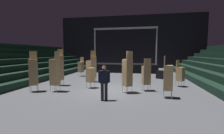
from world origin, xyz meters
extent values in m
cube|color=#515459|center=(0.00, 0.00, -0.05)|extent=(22.00, 30.00, 0.10)
cube|color=black|center=(0.00, 15.00, 4.00)|extent=(22.00, 0.30, 8.00)
cube|color=black|center=(-6.12, 1.00, 0.23)|extent=(0.75, 24.00, 0.45)
cube|color=black|center=(-6.88, 1.00, 0.68)|extent=(0.75, 24.00, 0.45)
cube|color=black|center=(-7.62, 1.00, 1.12)|extent=(0.75, 24.00, 0.45)
cube|color=black|center=(-8.38, 1.00, 1.57)|extent=(0.75, 24.00, 0.45)
cube|color=black|center=(6.12, 1.00, 0.23)|extent=(0.75, 24.00, 0.45)
cube|color=black|center=(0.00, 9.43, 0.48)|extent=(7.47, 2.83, 0.96)
cylinder|color=#9EA0A8|center=(-3.49, 8.27, 3.00)|extent=(0.16, 0.16, 4.07)
cylinder|color=#9EA0A8|center=(3.49, 8.27, 3.00)|extent=(0.16, 0.16, 4.07)
cube|color=#9EA0A8|center=(0.00, 8.27, 5.03)|extent=(7.17, 0.20, 0.20)
cylinder|color=black|center=(-3.24, 8.27, 4.81)|extent=(0.18, 0.18, 0.22)
cylinder|color=black|center=(-1.08, 8.27, 4.81)|extent=(0.18, 0.18, 0.22)
cylinder|color=black|center=(1.08, 8.27, 4.81)|extent=(0.18, 0.18, 0.22)
cylinder|color=black|center=(3.24, 8.27, 4.81)|extent=(0.18, 0.18, 0.22)
cylinder|color=black|center=(0.24, -2.25, 0.43)|extent=(0.15, 0.15, 0.85)
cylinder|color=black|center=(0.07, -2.30, 0.43)|extent=(0.15, 0.15, 0.85)
cube|color=silver|center=(0.17, -2.33, 1.15)|extent=(0.20, 0.14, 0.60)
cube|color=black|center=(0.16, -2.27, 1.15)|extent=(0.45, 0.33, 0.60)
cube|color=black|center=(0.19, -2.38, 1.23)|extent=(0.06, 0.03, 0.39)
cylinder|color=black|center=(0.38, -2.21, 1.17)|extent=(0.12, 0.12, 0.56)
cylinder|color=black|center=(-0.07, -2.33, 1.17)|extent=(0.12, 0.12, 0.56)
sphere|color=tan|center=(0.16, -2.27, 1.60)|extent=(0.20, 0.20, 0.20)
sphere|color=black|center=(0.16, -2.27, 1.65)|extent=(0.16, 0.16, 0.16)
cylinder|color=#B2B5BA|center=(4.75, 1.76, 0.20)|extent=(0.02, 0.02, 0.40)
cylinder|color=#B2B5BA|center=(4.51, 1.46, 0.20)|extent=(0.02, 0.02, 0.40)
cylinder|color=#B2B5BA|center=(4.45, 1.99, 0.20)|extent=(0.02, 0.02, 0.40)
cylinder|color=#B2B5BA|center=(4.21, 1.70, 0.20)|extent=(0.02, 0.02, 0.40)
cube|color=#A38456|center=(4.48, 1.73, 0.44)|extent=(0.62, 0.62, 0.08)
cube|color=#A38456|center=(4.48, 1.73, 0.53)|extent=(0.62, 0.62, 0.08)
cube|color=#A38456|center=(4.48, 1.73, 0.61)|extent=(0.62, 0.62, 0.08)
cube|color=#A38456|center=(4.48, 1.73, 0.70)|extent=(0.62, 0.62, 0.08)
cube|color=#A38456|center=(4.48, 1.73, 0.78)|extent=(0.62, 0.62, 0.08)
cube|color=#A38456|center=(4.48, 1.73, 0.87)|extent=(0.62, 0.62, 0.08)
cube|color=#A38456|center=(4.48, 1.73, 0.95)|extent=(0.62, 0.62, 0.08)
cube|color=#A38456|center=(4.48, 1.73, 1.04)|extent=(0.62, 0.62, 0.08)
cube|color=#A38456|center=(4.48, 1.73, 1.12)|extent=(0.62, 0.62, 0.08)
cube|color=#A38456|center=(4.48, 1.73, 1.21)|extent=(0.62, 0.62, 0.08)
cube|color=#A38456|center=(4.48, 1.73, 1.29)|extent=(0.62, 0.62, 0.08)
cube|color=#A38456|center=(4.33, 1.85, 1.56)|extent=(0.29, 0.35, 0.46)
cylinder|color=#B2B5BA|center=(0.84, -0.58, 0.20)|extent=(0.02, 0.02, 0.40)
cylinder|color=#B2B5BA|center=(1.11, -0.32, 0.20)|extent=(0.02, 0.02, 0.40)
cylinder|color=#B2B5BA|center=(1.09, -0.85, 0.20)|extent=(0.02, 0.02, 0.40)
cylinder|color=#B2B5BA|center=(1.37, -0.60, 0.20)|extent=(0.02, 0.02, 0.40)
cube|color=#A38456|center=(1.10, -0.59, 0.44)|extent=(0.62, 0.62, 0.08)
cube|color=#A38456|center=(1.10, -0.59, 0.53)|extent=(0.62, 0.62, 0.08)
cube|color=#A38456|center=(1.10, -0.59, 0.61)|extent=(0.62, 0.62, 0.08)
cube|color=#A38456|center=(1.10, -0.59, 0.70)|extent=(0.62, 0.62, 0.08)
cube|color=#A38456|center=(1.10, -0.59, 0.78)|extent=(0.62, 0.62, 0.08)
cube|color=#A38456|center=(1.10, -0.59, 0.87)|extent=(0.62, 0.62, 0.08)
cube|color=#A38456|center=(1.10, -0.59, 0.95)|extent=(0.62, 0.62, 0.08)
cube|color=#A38456|center=(1.10, -0.59, 1.04)|extent=(0.62, 0.62, 0.08)
cube|color=#A38456|center=(1.10, -0.59, 1.12)|extent=(0.62, 0.62, 0.08)
cube|color=#A38456|center=(1.10, -0.59, 1.21)|extent=(0.62, 0.62, 0.08)
cube|color=#A38456|center=(1.10, -0.59, 1.29)|extent=(0.62, 0.62, 0.08)
cube|color=#A38456|center=(1.10, -0.59, 1.38)|extent=(0.62, 0.62, 0.08)
cube|color=#A38456|center=(1.10, -0.59, 1.46)|extent=(0.62, 0.62, 0.08)
cube|color=#A38456|center=(1.10, -0.59, 1.55)|extent=(0.62, 0.62, 0.08)
cube|color=#A38456|center=(1.10, -0.59, 1.63)|extent=(0.62, 0.62, 0.08)
cube|color=#A38456|center=(1.10, -0.59, 1.72)|extent=(0.62, 0.62, 0.08)
cube|color=#A38456|center=(1.10, -0.59, 1.80)|extent=(0.62, 0.62, 0.08)
cube|color=#A38456|center=(1.10, -0.59, 1.89)|extent=(0.62, 0.62, 0.08)
cube|color=#A38456|center=(1.24, -0.73, 2.16)|extent=(0.33, 0.31, 0.46)
cylinder|color=#B2B5BA|center=(-3.82, 4.75, 0.20)|extent=(0.02, 0.02, 0.40)
cylinder|color=#B2B5BA|center=(-4.19, 4.85, 0.20)|extent=(0.02, 0.02, 0.40)
cylinder|color=#B2B5BA|center=(-3.72, 5.12, 0.20)|extent=(0.02, 0.02, 0.40)
cylinder|color=#B2B5BA|center=(-4.09, 5.22, 0.20)|extent=(0.02, 0.02, 0.40)
cube|color=#A38456|center=(-3.96, 4.99, 0.44)|extent=(0.54, 0.54, 0.08)
cube|color=#A38456|center=(-3.96, 4.99, 0.53)|extent=(0.54, 0.54, 0.08)
cube|color=#A38456|center=(-3.96, 4.99, 0.61)|extent=(0.54, 0.54, 0.08)
cube|color=#A38456|center=(-3.96, 4.99, 0.70)|extent=(0.54, 0.54, 0.08)
cube|color=#A38456|center=(-3.96, 4.99, 0.78)|extent=(0.54, 0.54, 0.08)
cube|color=#A38456|center=(-3.96, 4.99, 0.87)|extent=(0.54, 0.54, 0.08)
cube|color=#A38456|center=(-3.96, 4.99, 0.95)|extent=(0.54, 0.54, 0.08)
cube|color=#A38456|center=(-3.96, 4.99, 1.04)|extent=(0.54, 0.54, 0.08)
cube|color=#A38456|center=(-3.96, 4.99, 1.12)|extent=(0.54, 0.54, 0.08)
cube|color=#A38456|center=(-3.96, 4.99, 1.21)|extent=(0.54, 0.54, 0.08)
cube|color=#A38456|center=(-3.96, 4.99, 1.29)|extent=(0.54, 0.54, 0.08)
cube|color=#A38456|center=(-3.96, 4.99, 1.38)|extent=(0.54, 0.54, 0.08)
cube|color=#A38456|center=(-3.91, 5.17, 1.65)|extent=(0.40, 0.15, 0.46)
cylinder|color=#B2B5BA|center=(-1.09, 0.25, 0.20)|extent=(0.02, 0.02, 0.40)
cylinder|color=#B2B5BA|center=(-1.28, -0.08, 0.20)|extent=(0.02, 0.02, 0.40)
cylinder|color=#B2B5BA|center=(-1.42, 0.44, 0.20)|extent=(0.02, 0.02, 0.40)
cylinder|color=#B2B5BA|center=(-1.61, 0.12, 0.20)|extent=(0.02, 0.02, 0.40)
cube|color=#A38456|center=(-1.35, 0.18, 0.44)|extent=(0.60, 0.60, 0.08)
cube|color=#A38456|center=(-1.35, 0.18, 0.53)|extent=(0.60, 0.60, 0.08)
cube|color=#A38456|center=(-1.35, 0.18, 0.61)|extent=(0.60, 0.60, 0.08)
cube|color=#A38456|center=(-1.35, 0.18, 0.70)|extent=(0.60, 0.60, 0.08)
cube|color=#A38456|center=(-1.35, 0.18, 0.78)|extent=(0.60, 0.60, 0.08)
cube|color=#A38456|center=(-1.35, 0.18, 0.87)|extent=(0.60, 0.60, 0.08)
cube|color=#A38456|center=(-1.35, 0.18, 0.95)|extent=(0.60, 0.60, 0.08)
cube|color=#A38456|center=(-1.35, 0.18, 1.04)|extent=(0.60, 0.60, 0.08)
cube|color=#A38456|center=(-1.35, 0.18, 1.12)|extent=(0.60, 0.60, 0.08)
cube|color=#A38456|center=(-1.35, 0.18, 1.21)|extent=(0.60, 0.60, 0.08)
cube|color=#A38456|center=(-1.35, 0.18, 1.29)|extent=(0.60, 0.60, 0.08)
cube|color=#A38456|center=(-1.52, 0.28, 1.56)|extent=(0.25, 0.37, 0.46)
cylinder|color=#B2B5BA|center=(-3.31, -1.27, 0.20)|extent=(0.02, 0.02, 0.40)
cylinder|color=#B2B5BA|center=(-3.29, -0.89, 0.20)|extent=(0.02, 0.02, 0.40)
cylinder|color=#B2B5BA|center=(-2.94, -1.30, 0.20)|extent=(0.02, 0.02, 0.40)
cylinder|color=#B2B5BA|center=(-2.91, -0.92, 0.20)|extent=(0.02, 0.02, 0.40)
cube|color=#A38456|center=(-3.11, -1.09, 0.44)|extent=(0.47, 0.47, 0.08)
cube|color=#A38456|center=(-3.11, -1.09, 0.53)|extent=(0.47, 0.47, 0.08)
cube|color=#A38456|center=(-3.11, -1.09, 0.61)|extent=(0.47, 0.47, 0.08)
cube|color=#A38456|center=(-3.11, -1.09, 0.70)|extent=(0.47, 0.47, 0.08)
cube|color=#A38456|center=(-3.11, -1.09, 0.78)|extent=(0.47, 0.47, 0.08)
cube|color=#A38456|center=(-3.11, -1.09, 0.87)|extent=(0.47, 0.47, 0.08)
cube|color=#A38456|center=(-3.11, -1.09, 0.95)|extent=(0.47, 0.47, 0.08)
cube|color=#A38456|center=(-3.11, -1.09, 1.04)|extent=(0.47, 0.47, 0.08)
cube|color=#A38456|center=(-3.11, -1.09, 1.12)|extent=(0.47, 0.47, 0.08)
cube|color=#A38456|center=(-3.11, -1.09, 1.21)|extent=(0.47, 0.47, 0.08)
cube|color=#A38456|center=(-3.11, -1.09, 1.29)|extent=(0.47, 0.47, 0.08)
cube|color=#A38456|center=(-3.11, -1.09, 1.38)|extent=(0.47, 0.47, 0.08)
cube|color=#A38456|center=(-3.11, -1.09, 1.46)|extent=(0.47, 0.47, 0.08)
cube|color=#A38456|center=(-3.11, -1.09, 1.55)|extent=(0.47, 0.47, 0.08)
cube|color=#A38456|center=(-3.11, -1.09, 1.63)|extent=(0.47, 0.47, 0.08)
cube|color=#A38456|center=(-3.11, -1.09, 1.72)|extent=(0.47, 0.47, 0.08)
cube|color=#A38456|center=(-3.11, -1.09, 1.80)|extent=(0.47, 0.47, 0.08)
cube|color=#A38456|center=(-3.11, -1.09, 1.89)|extent=(0.47, 0.47, 0.08)
cube|color=#A38456|center=(-2.92, -1.11, 2.16)|extent=(0.08, 0.41, 0.46)
cylinder|color=#B2B5BA|center=(-4.07, -1.42, 0.20)|extent=(0.02, 0.02, 0.40)
cylinder|color=#B2B5BA|center=(-4.40, -1.61, 0.20)|extent=(0.02, 0.02, 0.40)
cylinder|color=#B2B5BA|center=(-4.26, -1.09, 0.20)|extent=(0.02, 0.02, 0.40)
cylinder|color=#B2B5BA|center=(-4.59, -1.27, 0.20)|extent=(0.02, 0.02, 0.40)
cube|color=#A38456|center=(-4.33, -1.35, 0.44)|extent=(0.60, 0.60, 0.08)
cube|color=#A38456|center=(-4.33, -1.35, 0.53)|extent=(0.60, 0.60, 0.08)
cube|color=#A38456|center=(-4.33, -1.35, 0.61)|extent=(0.60, 0.60, 0.08)
cube|color=#A38456|center=(-4.33, -1.35, 0.70)|extent=(0.60, 0.60, 0.08)
cube|color=#A38456|center=(-4.33, -1.35, 0.78)|extent=(0.60, 0.60, 0.08)
cube|color=#A38456|center=(-4.33, -1.35, 0.87)|extent=(0.60, 0.60, 0.08)
cube|color=#A38456|center=(-4.33, -1.35, 0.95)|extent=(0.60, 0.60, 0.08)
cube|color=#A38456|center=(-4.33, -1.35, 1.04)|extent=(0.60, 0.60, 0.08)
cube|color=#A38456|center=(-4.33, -1.35, 1.12)|extent=(0.60, 0.60, 0.08)
cube|color=#A38456|center=(-4.33, -1.35, 1.21)|extent=(0.60, 0.60, 0.08)
cube|color=#A38456|center=(-4.33, -1.35, 1.29)|extent=(0.60, 0.60, 0.08)
cube|color=#A38456|center=(-4.33, -1.35, 1.38)|extent=(0.60, 0.60, 0.08)
cube|color=#A38456|center=(-4.33, -1.35, 1.46)|extent=(0.60, 0.60, 0.08)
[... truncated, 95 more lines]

